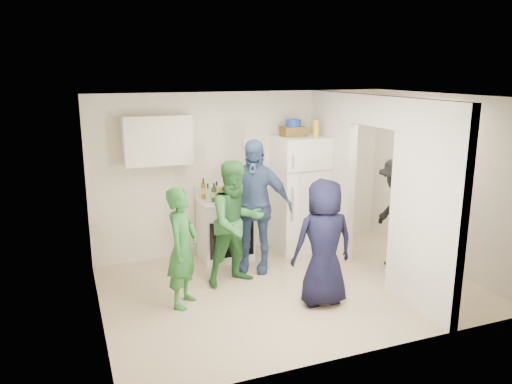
% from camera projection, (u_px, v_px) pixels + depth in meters
% --- Properties ---
extents(floor, '(4.80, 4.80, 0.00)m').
position_uv_depth(floor, '(290.00, 288.00, 6.63)').
color(floor, '#CAB28E').
rests_on(floor, ground).
extents(wall_back, '(4.80, 0.00, 4.80)m').
position_uv_depth(wall_back, '(245.00, 172.00, 7.87)').
color(wall_back, silver).
rests_on(wall_back, floor).
extents(wall_front, '(4.80, 0.00, 4.80)m').
position_uv_depth(wall_front, '(367.00, 237.00, 4.79)').
color(wall_front, silver).
rests_on(wall_front, floor).
extents(wall_left, '(0.00, 3.40, 3.40)m').
position_uv_depth(wall_left, '(94.00, 216.00, 5.49)').
color(wall_left, silver).
rests_on(wall_left, floor).
extents(wall_right, '(0.00, 3.40, 3.40)m').
position_uv_depth(wall_right, '(442.00, 182.00, 7.18)').
color(wall_right, silver).
rests_on(wall_right, floor).
extents(ceiling, '(4.80, 4.80, 0.00)m').
position_uv_depth(ceiling, '(293.00, 97.00, 6.03)').
color(ceiling, white).
rests_on(ceiling, wall_back).
extents(partition_pier_back, '(0.12, 1.20, 2.50)m').
position_uv_depth(partition_pier_back, '(331.00, 174.00, 7.75)').
color(partition_pier_back, silver).
rests_on(partition_pier_back, floor).
extents(partition_pier_front, '(0.12, 1.20, 2.50)m').
position_uv_depth(partition_pier_front, '(426.00, 209.00, 5.76)').
color(partition_pier_front, silver).
rests_on(partition_pier_front, floor).
extents(partition_header, '(0.12, 1.00, 0.40)m').
position_uv_depth(partition_header, '(376.00, 111.00, 6.50)').
color(partition_header, silver).
rests_on(partition_header, partition_pier_back).
extents(stove, '(0.78, 0.65, 0.93)m').
position_uv_depth(stove, '(225.00, 229.00, 7.60)').
color(stove, white).
rests_on(stove, floor).
extents(upper_cabinet, '(0.95, 0.34, 0.70)m').
position_uv_depth(upper_cabinet, '(157.00, 140.00, 7.07)').
color(upper_cabinet, silver).
rests_on(upper_cabinet, wall_back).
extents(fridge, '(0.75, 0.73, 1.82)m').
position_uv_depth(fridge, '(299.00, 194.00, 7.89)').
color(fridge, white).
rests_on(fridge, floor).
extents(wicker_basket, '(0.35, 0.25, 0.15)m').
position_uv_depth(wicker_basket, '(293.00, 131.00, 7.67)').
color(wicker_basket, brown).
rests_on(wicker_basket, fridge).
extents(blue_bowl, '(0.24, 0.24, 0.11)m').
position_uv_depth(blue_bowl, '(293.00, 123.00, 7.64)').
color(blue_bowl, '#163598').
rests_on(blue_bowl, wicker_basket).
extents(yellow_cup_stack_top, '(0.09, 0.09, 0.25)m').
position_uv_depth(yellow_cup_stack_top, '(316.00, 128.00, 7.64)').
color(yellow_cup_stack_top, yellow).
rests_on(yellow_cup_stack_top, fridge).
extents(wall_clock, '(0.22, 0.02, 0.22)m').
position_uv_depth(wall_clock, '(249.00, 144.00, 7.76)').
color(wall_clock, white).
rests_on(wall_clock, wall_back).
extents(spice_shelf, '(0.35, 0.08, 0.03)m').
position_uv_depth(spice_shelf, '(247.00, 166.00, 7.80)').
color(spice_shelf, olive).
rests_on(spice_shelf, wall_back).
extents(nook_window, '(0.03, 0.70, 0.80)m').
position_uv_depth(nook_window, '(434.00, 152.00, 7.26)').
color(nook_window, black).
rests_on(nook_window, wall_right).
extents(nook_window_frame, '(0.04, 0.76, 0.86)m').
position_uv_depth(nook_window_frame, '(433.00, 152.00, 7.25)').
color(nook_window_frame, white).
rests_on(nook_window_frame, wall_right).
extents(nook_valance, '(0.04, 0.82, 0.18)m').
position_uv_depth(nook_valance, '(434.00, 128.00, 7.16)').
color(nook_valance, white).
rests_on(nook_valance, wall_right).
extents(yellow_cup_stack_stove, '(0.09, 0.09, 0.25)m').
position_uv_depth(yellow_cup_stack_stove, '(221.00, 195.00, 7.22)').
color(yellow_cup_stack_stove, gold).
rests_on(yellow_cup_stack_stove, stove).
extents(red_cup, '(0.09, 0.09, 0.12)m').
position_uv_depth(red_cup, '(243.00, 197.00, 7.37)').
color(red_cup, '#B70C19').
rests_on(red_cup, stove).
extents(person_green_left, '(0.60, 0.65, 1.48)m').
position_uv_depth(person_green_left, '(182.00, 248.00, 5.99)').
color(person_green_left, '#2F7734').
rests_on(person_green_left, floor).
extents(person_green_center, '(0.92, 0.77, 1.68)m').
position_uv_depth(person_green_center, '(236.00, 223.00, 6.62)').
color(person_green_center, '#32733B').
rests_on(person_green_center, floor).
extents(person_denim, '(1.19, 0.98, 1.90)m').
position_uv_depth(person_denim, '(253.00, 206.00, 7.04)').
color(person_denim, '#3A5A7E').
rests_on(person_denim, floor).
extents(person_navy, '(0.80, 0.56, 1.57)m').
position_uv_depth(person_navy, '(324.00, 243.00, 6.02)').
color(person_navy, black).
rests_on(person_navy, floor).
extents(person_nook, '(0.84, 1.17, 1.63)m').
position_uv_depth(person_nook, '(397.00, 214.00, 7.12)').
color(person_nook, black).
rests_on(person_nook, floor).
extents(bottle_a, '(0.07, 0.07, 0.32)m').
position_uv_depth(bottle_a, '(203.00, 189.00, 7.47)').
color(bottle_a, olive).
rests_on(bottle_a, stove).
extents(bottle_b, '(0.08, 0.08, 0.28)m').
position_uv_depth(bottle_b, '(214.00, 193.00, 7.30)').
color(bottle_b, '#244F1A').
rests_on(bottle_b, stove).
extents(bottle_c, '(0.08, 0.08, 0.25)m').
position_uv_depth(bottle_c, '(217.00, 190.00, 7.55)').
color(bottle_c, '#B0B6BF').
rests_on(bottle_c, stove).
extents(bottle_d, '(0.06, 0.06, 0.25)m').
position_uv_depth(bottle_d, '(225.00, 192.00, 7.43)').
color(bottle_d, brown).
rests_on(bottle_d, stove).
extents(bottle_e, '(0.07, 0.07, 0.26)m').
position_uv_depth(bottle_e, '(227.00, 188.00, 7.65)').
color(bottle_e, silver).
rests_on(bottle_e, stove).
extents(bottle_f, '(0.07, 0.07, 0.30)m').
position_uv_depth(bottle_f, '(235.00, 188.00, 7.54)').
color(bottle_f, black).
rests_on(bottle_f, stove).
extents(bottle_g, '(0.06, 0.06, 0.24)m').
position_uv_depth(bottle_g, '(236.00, 188.00, 7.69)').
color(bottle_g, olive).
rests_on(bottle_g, stove).
extents(bottle_h, '(0.07, 0.07, 0.29)m').
position_uv_depth(bottle_h, '(208.00, 193.00, 7.25)').
color(bottle_h, silver).
rests_on(bottle_h, stove).
extents(bottle_i, '(0.07, 0.07, 0.30)m').
position_uv_depth(bottle_i, '(227.00, 188.00, 7.56)').
color(bottle_i, brown).
rests_on(bottle_i, stove).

